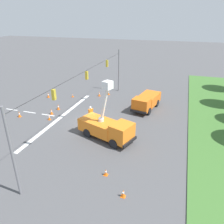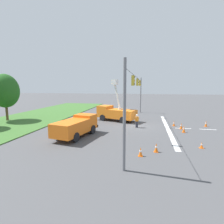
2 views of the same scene
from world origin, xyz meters
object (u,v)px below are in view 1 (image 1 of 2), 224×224
(traffic_cone_foreground_left, at_px, (19,114))
(traffic_cone_lane_edge_b, at_px, (73,95))
(road_worker, at_px, (91,112))
(traffic_cone_far_left, at_px, (51,111))
(traffic_cone_near_bucket, at_px, (123,193))
(traffic_cone_far_right, at_px, (58,107))
(utility_truck_support_near, at_px, (146,101))
(traffic_cone_foreground_right, at_px, (99,94))
(traffic_cone_mid_right, at_px, (49,117))
(traffic_cone_lane_edge_a, at_px, (109,93))
(traffic_cone_centre_line, at_px, (48,95))
(traffic_cone_mid_left, at_px, (106,172))
(utility_truck_bucket_lift, at_px, (107,127))

(traffic_cone_foreground_left, bearing_deg, traffic_cone_lane_edge_b, 161.43)
(road_worker, relative_size, traffic_cone_far_left, 2.18)
(traffic_cone_near_bucket, bearing_deg, road_worker, -146.87)
(traffic_cone_far_right, bearing_deg, traffic_cone_far_left, -0.67)
(utility_truck_support_near, distance_m, traffic_cone_far_left, 13.31)
(traffic_cone_foreground_right, distance_m, traffic_cone_mid_right, 10.83)
(traffic_cone_far_left, bearing_deg, utility_truck_support_near, 116.14)
(traffic_cone_mid_right, height_order, traffic_cone_lane_edge_a, traffic_cone_lane_edge_a)
(road_worker, bearing_deg, traffic_cone_mid_right, -69.25)
(utility_truck_support_near, bearing_deg, traffic_cone_centre_line, -89.22)
(traffic_cone_centre_line, bearing_deg, traffic_cone_lane_edge_b, 111.19)
(traffic_cone_mid_left, xyz_separation_m, traffic_cone_far_right, (-11.12, -11.20, 0.10))
(road_worker, xyz_separation_m, traffic_cone_lane_edge_b, (-6.77, -6.17, -0.73))
(road_worker, relative_size, traffic_cone_mid_left, 2.69)
(utility_truck_support_near, xyz_separation_m, traffic_cone_lane_edge_b, (-1.22, -12.40, -0.93))
(traffic_cone_mid_left, xyz_separation_m, traffic_cone_centre_line, (-15.04, -15.40, 0.09))
(traffic_cone_mid_left, relative_size, traffic_cone_lane_edge_a, 0.89)
(traffic_cone_lane_edge_b, bearing_deg, traffic_cone_near_bucket, 36.81)
(traffic_cone_far_right, bearing_deg, traffic_cone_foreground_left, -43.15)
(utility_truck_support_near, bearing_deg, traffic_cone_far_right, -70.84)
(utility_truck_bucket_lift, xyz_separation_m, traffic_cone_mid_left, (5.75, 1.90, -1.06))
(road_worker, height_order, traffic_cone_foreground_right, road_worker)
(traffic_cone_mid_left, height_order, traffic_cone_near_bucket, traffic_cone_near_bucket)
(utility_truck_bucket_lift, height_order, traffic_cone_far_right, utility_truck_bucket_lift)
(traffic_cone_lane_edge_b, height_order, traffic_cone_far_right, traffic_cone_far_right)
(traffic_cone_lane_edge_a, distance_m, traffic_cone_lane_edge_b, 6.03)
(traffic_cone_foreground_right, bearing_deg, utility_truck_support_near, 70.35)
(traffic_cone_foreground_right, distance_m, traffic_cone_far_right, 7.95)
(traffic_cone_mid_right, relative_size, traffic_cone_far_right, 0.88)
(utility_truck_bucket_lift, bearing_deg, traffic_cone_foreground_left, -96.91)
(utility_truck_bucket_lift, distance_m, traffic_cone_centre_line, 16.41)
(traffic_cone_foreground_left, xyz_separation_m, traffic_cone_lane_edge_a, (-12.08, 8.36, -0.04))
(traffic_cone_lane_edge_b, bearing_deg, utility_truck_support_near, 84.39)
(traffic_cone_far_left, bearing_deg, utility_truck_bucket_lift, 68.58)
(traffic_cone_foreground_left, relative_size, traffic_cone_centre_line, 0.99)
(utility_truck_bucket_lift, relative_size, traffic_cone_centre_line, 8.21)
(utility_truck_bucket_lift, relative_size, traffic_cone_lane_edge_a, 9.14)
(traffic_cone_lane_edge_a, xyz_separation_m, traffic_cone_lane_edge_b, (2.91, -5.28, -0.09))
(utility_truck_bucket_lift, height_order, traffic_cone_centre_line, utility_truck_bucket_lift)
(traffic_cone_foreground_left, xyz_separation_m, traffic_cone_centre_line, (-7.73, -0.62, 0.00))
(traffic_cone_mid_left, bearing_deg, traffic_cone_far_right, -134.81)
(traffic_cone_mid_right, height_order, traffic_cone_lane_edge_b, traffic_cone_mid_right)
(traffic_cone_mid_right, bearing_deg, traffic_cone_foreground_right, 164.62)
(traffic_cone_lane_edge_a, distance_m, traffic_cone_far_left, 11.08)
(traffic_cone_foreground_left, height_order, traffic_cone_lane_edge_b, traffic_cone_foreground_left)
(traffic_cone_lane_edge_a, bearing_deg, traffic_cone_mid_right, -19.61)
(traffic_cone_far_left, xyz_separation_m, traffic_cone_far_right, (-1.72, 0.02, 0.01))
(traffic_cone_lane_edge_a, bearing_deg, traffic_cone_lane_edge_b, -61.14)
(traffic_cone_lane_edge_a, height_order, traffic_cone_far_left, traffic_cone_far_left)
(traffic_cone_foreground_left, xyz_separation_m, traffic_cone_near_bucket, (9.17, 16.80, -0.06))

